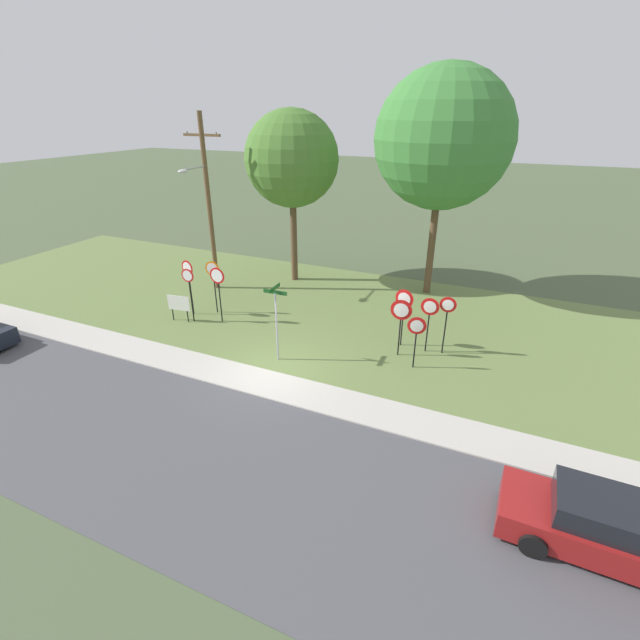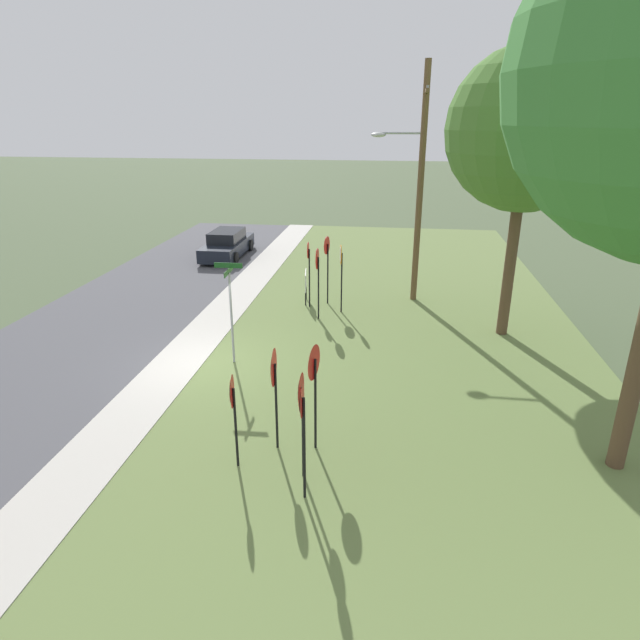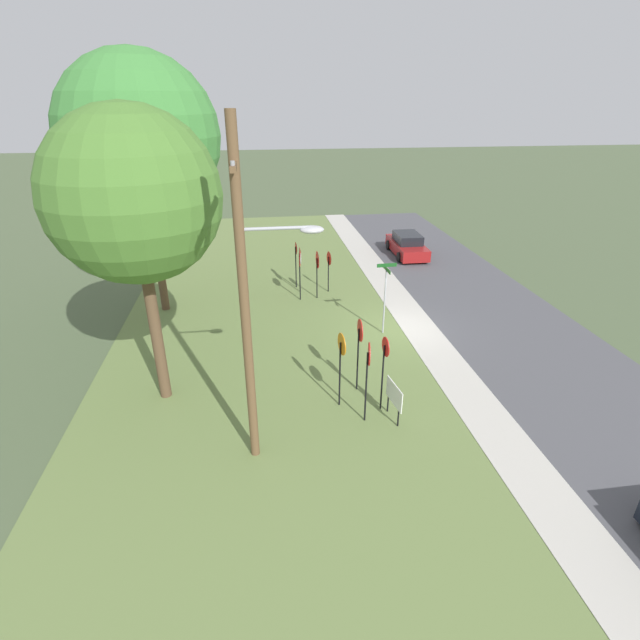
{
  "view_description": "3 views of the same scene",
  "coord_description": "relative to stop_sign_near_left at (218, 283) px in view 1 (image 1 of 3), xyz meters",
  "views": [
    {
      "loc": [
        7.41,
        -12.34,
        8.98
      ],
      "look_at": [
        0.87,
        2.39,
        1.31
      ],
      "focal_mm": 25.02,
      "sensor_mm": 36.0,
      "label": 1
    },
    {
      "loc": [
        14.05,
        5.51,
        7.01
      ],
      "look_at": [
        0.65,
        3.64,
        1.88
      ],
      "focal_mm": 30.31,
      "sensor_mm": 36.0,
      "label": 2
    },
    {
      "loc": [
        -17.61,
        6.03,
        9.07
      ],
      "look_at": [
        -1.19,
        3.71,
        1.25
      ],
      "focal_mm": 26.45,
      "sensor_mm": 36.0,
      "label": 3
    }
  ],
  "objects": [
    {
      "name": "yield_sign_center",
      "position": [
        9.86,
        1.14,
        -0.11
      ],
      "size": [
        0.64,
        0.11,
        2.45
      ],
      "rotation": [
        0.0,
        0.0,
        0.05
      ],
      "color": "black",
      "rests_on": "grass_median"
    },
    {
      "name": "notice_board",
      "position": [
        -1.76,
        -0.73,
        -1.08
      ],
      "size": [
        1.09,
        0.18,
        1.25
      ],
      "rotation": [
        0.0,
        0.0,
        0.14
      ],
      "color": "black",
      "rests_on": "grass_median"
    },
    {
      "name": "yield_sign_far_right",
      "position": [
        9.05,
        -0.44,
        -0.35
      ],
      "size": [
        0.69,
        0.16,
        2.12
      ],
      "rotation": [
        0.0,
        0.0,
        0.19
      ],
      "color": "black",
      "rests_on": "grass_median"
    },
    {
      "name": "stop_sign_near_right",
      "position": [
        -0.81,
        0.75,
        -0.04
      ],
      "size": [
        0.7,
        0.13,
        2.58
      ],
      "rotation": [
        0.0,
        0.0,
        0.15
      ],
      "color": "black",
      "rests_on": "grass_median"
    },
    {
      "name": "stop_sign_far_left",
      "position": [
        -1.21,
        -0.52,
        -0.1
      ],
      "size": [
        0.61,
        0.11,
        2.56
      ],
      "rotation": [
        0.0,
        0.0,
        0.07
      ],
      "color": "black",
      "rests_on": "grass_median"
    },
    {
      "name": "road_asphalt",
      "position": [
        4.32,
        -7.65,
        -1.95
      ],
      "size": [
        44.0,
        6.4,
        0.01
      ],
      "primitive_type": "cube",
      "color": "#4C4C51",
      "rests_on": "ground_plane"
    },
    {
      "name": "stop_sign_near_left",
      "position": [
        0.0,
        0.0,
        0.0
      ],
      "size": [
        0.75,
        0.09,
        2.62
      ],
      "rotation": [
        0.0,
        0.0,
        0.01
      ],
      "color": "black",
      "rests_on": "grass_median"
    },
    {
      "name": "street_name_post",
      "position": [
        4.05,
        -1.97,
        -0.09
      ],
      "size": [
        0.96,
        0.82,
        3.08
      ],
      "rotation": [
        0.0,
        0.0,
        0.04
      ],
      "color": "#9EA0A8",
      "rests_on": "grass_median"
    },
    {
      "name": "grass_median",
      "position": [
        4.32,
        3.15,
        -1.93
      ],
      "size": [
        44.0,
        12.0,
        0.04
      ],
      "primitive_type": "cube",
      "color": "olive",
      "rests_on": "ground_plane"
    },
    {
      "name": "oak_tree_right",
      "position": [
        7.92,
        7.55,
        5.72
      ],
      "size": [
        6.46,
        6.46,
        10.88
      ],
      "color": "brown",
      "rests_on": "grass_median"
    },
    {
      "name": "oak_tree_left",
      "position": [
        0.53,
        6.44,
        4.64
      ],
      "size": [
        4.89,
        4.89,
        9.02
      ],
      "color": "brown",
      "rests_on": "grass_median"
    },
    {
      "name": "stop_sign_far_center",
      "position": [
        -1.73,
        0.12,
        0.03
      ],
      "size": [
        0.69,
        0.14,
        2.69
      ],
      "rotation": [
        0.0,
        0.0,
        -0.17
      ],
      "color": "black",
      "rests_on": "grass_median"
    },
    {
      "name": "yield_sign_near_left",
      "position": [
        8.27,
        0.25,
        -0.13
      ],
      "size": [
        0.84,
        0.12,
        2.4
      ],
      "rotation": [
        0.0,
        0.0,
        0.07
      ],
      "color": "black",
      "rests_on": "grass_median"
    },
    {
      "name": "yield_sign_far_left",
      "position": [
        9.22,
        1.0,
        -0.17
      ],
      "size": [
        0.72,
        0.1,
        2.34
      ],
      "rotation": [
        0.0,
        0.0,
        0.01
      ],
      "color": "black",
      "rests_on": "grass_median"
    },
    {
      "name": "yield_sign_near_right",
      "position": [
        8.17,
        1.09,
        -0.05
      ],
      "size": [
        0.77,
        0.17,
        2.49
      ],
      "rotation": [
        0.0,
        0.0,
        -0.19
      ],
      "color": "black",
      "rests_on": "grass_median"
    },
    {
      "name": "sidewalk_strip",
      "position": [
        4.32,
        -3.65,
        -1.92
      ],
      "size": [
        44.0,
        1.6,
        0.06
      ],
      "primitive_type": "cube",
      "color": "#BCB7AD",
      "rests_on": "ground_plane"
    },
    {
      "name": "ground_plane",
      "position": [
        4.32,
        -2.85,
        -1.95
      ],
      "size": [
        160.0,
        160.0,
        0.0
      ],
      "primitive_type": "plane",
      "color": "#4C5B3D"
    },
    {
      "name": "parked_sedan_distant",
      "position": [
        14.63,
        -6.34,
        -1.31
      ],
      "size": [
        4.31,
        1.96,
        1.39
      ],
      "rotation": [
        0.0,
        0.0,
        -0.02
      ],
      "color": "maroon",
      "rests_on": "road_asphalt"
    },
    {
      "name": "utility_pole",
      "position": [
        -2.77,
        3.39,
        2.86
      ],
      "size": [
        2.1,
        2.04,
        8.85
      ],
      "color": "brown",
      "rests_on": "grass_median"
    }
  ]
}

